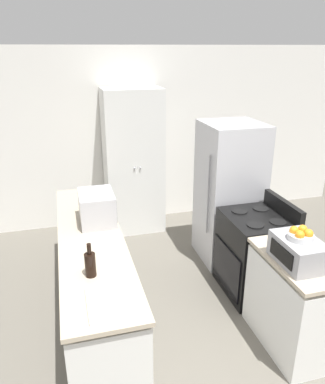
{
  "coord_description": "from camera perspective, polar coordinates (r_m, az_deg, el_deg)",
  "views": [
    {
      "loc": [
        -1.03,
        -1.8,
        2.57
      ],
      "look_at": [
        0.0,
        1.98,
        1.05
      ],
      "focal_mm": 35.0,
      "sensor_mm": 36.0,
      "label": 1
    }
  ],
  "objects": [
    {
      "name": "fruit_bowl",
      "position": [
        3.21,
        20.34,
        -6.1
      ],
      "size": [
        0.21,
        0.21,
        0.1
      ],
      "color": "silver",
      "rests_on": "toaster_oven"
    },
    {
      "name": "counter_left",
      "position": [
        3.86,
        -10.42,
        -12.74
      ],
      "size": [
        0.6,
        2.63,
        0.9
      ],
      "color": "silver",
      "rests_on": "ground_plane"
    },
    {
      "name": "microwave",
      "position": [
        3.83,
        -9.95,
        -2.37
      ],
      "size": [
        0.35,
        0.45,
        0.32
      ],
      "color": "#B2B2B7",
      "rests_on": "counter_left"
    },
    {
      "name": "toaster_oven",
      "position": [
        3.28,
        19.96,
        -8.5
      ],
      "size": [
        0.31,
        0.45,
        0.22
      ],
      "color": "#939399",
      "rests_on": "counter_right"
    },
    {
      "name": "wine_bottle",
      "position": [
        2.99,
        -10.95,
        -10.72
      ],
      "size": [
        0.09,
        0.09,
        0.28
      ],
      "color": "black",
      "rests_on": "counter_left"
    },
    {
      "name": "counter_right",
      "position": [
        3.69,
        19.83,
        -15.56
      ],
      "size": [
        0.6,
        0.9,
        0.9
      ],
      "color": "silver",
      "rests_on": "ground_plane"
    },
    {
      "name": "pantry_cabinet",
      "position": [
        5.4,
        -4.48,
        4.61
      ],
      "size": [
        0.81,
        0.6,
        2.06
      ],
      "color": "silver",
      "rests_on": "ground_plane"
    },
    {
      "name": "cutting_board",
      "position": [
        2.74,
        -8.9,
        -16.41
      ],
      "size": [
        0.23,
        0.4,
        0.02
      ],
      "color": "silver",
      "rests_on": "counter_left"
    },
    {
      "name": "stove",
      "position": [
        4.27,
        13.82,
        -9.1
      ],
      "size": [
        0.66,
        0.73,
        1.06
      ],
      "color": "black",
      "rests_on": "ground_plane"
    },
    {
      "name": "wall_back",
      "position": [
        5.67,
        -4.44,
        8.22
      ],
      "size": [
        7.0,
        0.06,
        2.6
      ],
      "color": "white",
      "rests_on": "ground_plane"
    },
    {
      "name": "refrigerator",
      "position": [
        4.71,
        10.09,
        -0.21
      ],
      "size": [
        0.71,
        0.72,
        1.75
      ],
      "color": "#B7B7BC",
      "rests_on": "ground_plane"
    }
  ]
}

